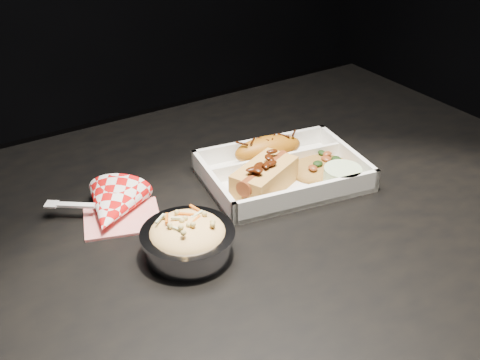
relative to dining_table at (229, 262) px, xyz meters
name	(u,v)px	position (x,y,z in m)	size (l,w,h in m)	color
dining_table	(229,262)	(0.00, 0.00, 0.00)	(1.20, 0.80, 0.75)	black
food_tray	(282,174)	(0.13, 0.04, 0.10)	(0.28, 0.22, 0.04)	white
fried_pastry	(268,149)	(0.14, 0.09, 0.12)	(0.12, 0.05, 0.05)	#A65F10
hotdog	(264,175)	(0.08, 0.02, 0.12)	(0.13, 0.10, 0.06)	gold
fried_rice_mound	(321,163)	(0.19, 0.02, 0.11)	(0.11, 0.09, 0.03)	#A57230
cupcake_liner	(342,177)	(0.19, -0.03, 0.11)	(0.06, 0.06, 0.03)	beige
foil_coleslaw_cup	(188,238)	(-0.10, -0.06, 0.12)	(0.13, 0.13, 0.06)	silver
napkin_fork	(112,209)	(-0.15, 0.08, 0.11)	(0.16, 0.15, 0.10)	red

